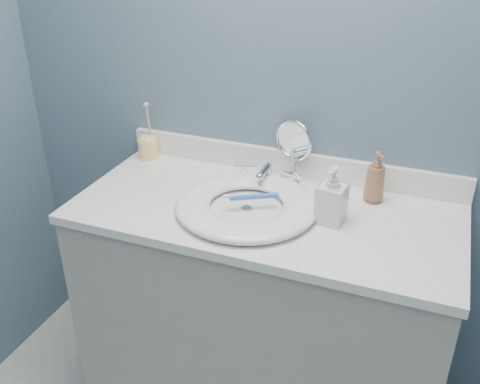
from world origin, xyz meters
The scene contains 12 objects.
back_wall centered at (0.00, 1.25, 1.20)m, with size 2.20×0.02×2.40m, color slate.
vanity_cabinet centered at (0.00, 0.97, 0.42)m, with size 1.20×0.55×0.85m, color #A7A299.
countertop centered at (0.00, 0.97, 0.86)m, with size 1.22×0.57×0.03m, color white.
backsplash centered at (0.00, 1.24, 0.93)m, with size 1.22×0.02×0.09m, color white.
basin centered at (-0.05, 0.94, 0.90)m, with size 0.45×0.45×0.04m, color white, non-canonical shape.
drain centered at (-0.05, 0.94, 0.88)m, with size 0.04×0.04×0.01m, color silver.
faucet centered at (-0.05, 1.14, 0.91)m, with size 0.25×0.13×0.07m.
makeup_mirror centered at (0.02, 1.21, 1.00)m, with size 0.14×0.08×0.22m.
soap_bottle_amber centered at (0.31, 1.15, 0.96)m, with size 0.07×0.07×0.17m, color #915E41.
soap_bottle_clear centered at (0.21, 0.98, 0.97)m, with size 0.08×0.08×0.18m, color silver.
toothbrush_holder centered at (-0.54, 1.19, 0.93)m, with size 0.08×0.08×0.22m.
toothbrush_lying centered at (-0.04, 0.96, 0.92)m, with size 0.16×0.10×0.02m.
Camera 1 is at (0.46, -0.42, 1.72)m, focal length 40.00 mm.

